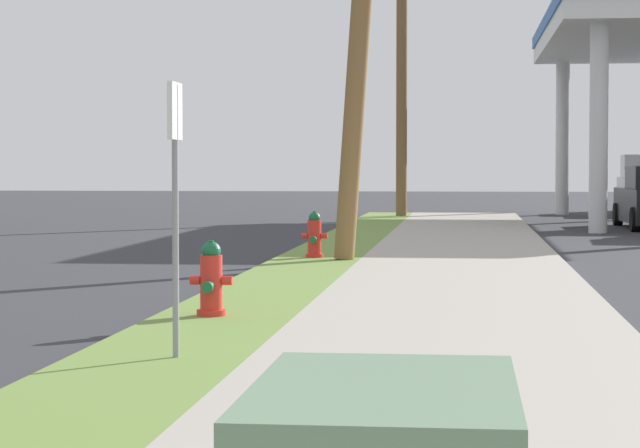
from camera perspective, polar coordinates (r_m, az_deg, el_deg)
fire_hydrant_second at (r=13.08m, az=-4.72°, el=-2.54°), size 0.42×0.38×0.74m
fire_hydrant_third at (r=21.30m, az=-0.24°, el=-0.58°), size 0.42×0.37×0.74m
utility_pole_background at (r=39.10m, az=3.55°, el=7.14°), size 0.77×1.29×9.08m
street_sign_post at (r=10.22m, az=-6.27°, el=2.71°), size 0.05×0.36×2.12m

